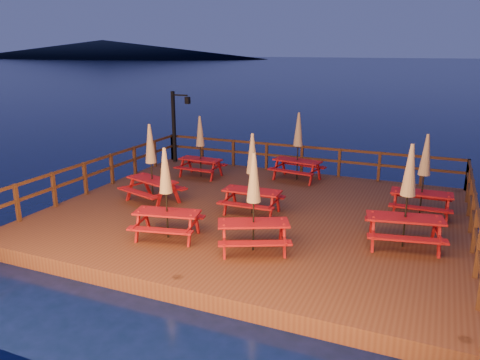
{
  "coord_description": "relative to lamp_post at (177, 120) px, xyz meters",
  "views": [
    {
      "loc": [
        4.82,
        -12.39,
        5.14
      ],
      "look_at": [
        -0.79,
        0.6,
        1.13
      ],
      "focal_mm": 35.0,
      "sensor_mm": 36.0,
      "label": 1
    }
  ],
  "objects": [
    {
      "name": "picnic_table_2",
      "position": [
        5.51,
        -0.72,
        -0.5
      ],
      "size": [
        1.95,
        1.69,
        2.5
      ],
      "rotation": [
        0.0,
        0.0,
        -0.16
      ],
      "color": "maroon",
      "rests_on": "deck"
    },
    {
      "name": "deck",
      "position": [
        5.39,
        -4.55,
        -2.0
      ],
      "size": [
        12.0,
        10.0,
        0.4
      ],
      "primitive_type": "cube",
      "color": "#4F2819",
      "rests_on": "ground"
    },
    {
      "name": "picnic_table_1",
      "position": [
        4.04,
        -7.36,
        -0.56
      ],
      "size": [
        1.91,
        1.68,
        2.37
      ],
      "rotation": [
        0.0,
        0.0,
        0.21
      ],
      "color": "maroon",
      "rests_on": "deck"
    },
    {
      "name": "railing",
      "position": [
        5.39,
        -2.77,
        -1.03
      ],
      "size": [
        11.8,
        9.75,
        1.1
      ],
      "color": "#321F0F",
      "rests_on": "deck"
    },
    {
      "name": "picnic_table_6",
      "position": [
        9.67,
        -5.55,
        -0.45
      ],
      "size": [
        2.07,
        1.81,
        2.59
      ],
      "rotation": [
        0.0,
        0.0,
        0.2
      ],
      "color": "maroon",
      "rests_on": "deck"
    },
    {
      "name": "deck_piles",
      "position": [
        5.39,
        -4.55,
        -2.5
      ],
      "size": [
        11.44,
        9.44,
        1.4
      ],
      "color": "#321F0F",
      "rests_on": "ground"
    },
    {
      "name": "picnic_table_7",
      "position": [
        5.35,
        -4.79,
        -0.55
      ],
      "size": [
        1.72,
        1.43,
        2.4
      ],
      "rotation": [
        0.0,
        0.0,
        0.03
      ],
      "color": "maroon",
      "rests_on": "deck"
    },
    {
      "name": "headland_left",
      "position": [
        -154.61,
        185.45,
        2.3
      ],
      "size": [
        180.0,
        84.0,
        9.0
      ],
      "primitive_type": "ellipsoid",
      "color": "black",
      "rests_on": "ground"
    },
    {
      "name": "ground",
      "position": [
        5.39,
        -4.55,
        -2.2
      ],
      "size": [
        500.0,
        500.0,
        0.0
      ],
      "primitive_type": "plane",
      "color": "black",
      "rests_on": "ground"
    },
    {
      "name": "picnic_table_5",
      "position": [
        2.04,
        -5.03,
        -0.5
      ],
      "size": [
        2.09,
        1.89,
        2.49
      ],
      "rotation": [
        0.0,
        0.0,
        -0.3
      ],
      "color": "maroon",
      "rests_on": "deck"
    },
    {
      "name": "picnic_table_3",
      "position": [
        9.93,
        -3.07,
        -0.53
      ],
      "size": [
        1.74,
        1.44,
        2.43
      ],
      "rotation": [
        0.0,
        0.0,
        0.03
      ],
      "color": "maroon",
      "rests_on": "deck"
    },
    {
      "name": "lamp_post",
      "position": [
        0.0,
        0.0,
        0.0
      ],
      "size": [
        0.85,
        0.18,
        3.0
      ],
      "color": "black",
      "rests_on": "deck"
    },
    {
      "name": "picnic_table_4",
      "position": [
        6.36,
        -7.21,
        -0.54
      ],
      "size": [
        2.13,
        1.99,
        2.42
      ],
      "rotation": [
        0.0,
        0.0,
        0.45
      ],
      "color": "maroon",
      "rests_on": "deck"
    },
    {
      "name": "picnic_table_0",
      "position": [
        2.02,
        -1.73,
        -0.6
      ],
      "size": [
        1.66,
        1.38,
        2.31
      ],
      "rotation": [
        0.0,
        0.0,
        -0.04
      ],
      "color": "maroon",
      "rests_on": "deck"
    }
  ]
}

